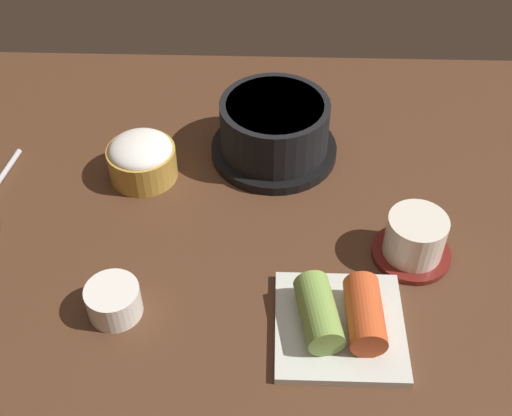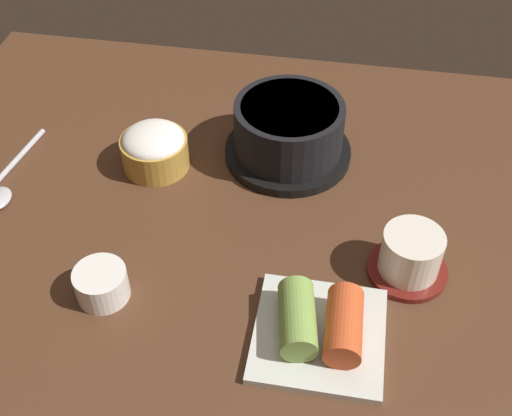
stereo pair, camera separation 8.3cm
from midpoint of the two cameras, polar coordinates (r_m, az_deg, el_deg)
name	(u,v)px [view 2 (the right image)]	position (r cm, az deg, el deg)	size (l,w,h in cm)	color
dining_table	(244,217)	(87.24, 1.65, -0.92)	(100.00, 76.00, 2.00)	#4C2D1C
stone_pot	(289,132)	(92.49, 5.42, 6.49)	(18.00, 18.00, 8.71)	black
rice_bowl	(154,148)	(91.71, -6.26, 5.08)	(9.37, 9.37, 6.26)	#B78C38
tea_cup_with_saucer	(410,256)	(80.46, 16.14, -4.14)	(9.66, 9.66, 6.31)	maroon
kimchi_plate	(320,327)	(73.27, 8.85, -10.37)	(14.36, 14.36, 5.05)	silver
side_bowl_near	(101,283)	(77.09, -10.29, -6.61)	(6.20, 6.20, 3.94)	white
spoon	(3,187)	(94.00, -18.81, 1.61)	(4.55, 17.58, 1.35)	#B7B7BC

